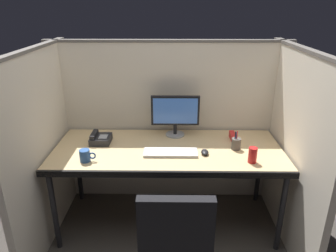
{
  "coord_description": "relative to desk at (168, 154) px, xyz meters",
  "views": [
    {
      "loc": [
        0.03,
        -2.06,
        1.89
      ],
      "look_at": [
        0.0,
        0.35,
        0.92
      ],
      "focal_mm": 33.47,
      "sensor_mm": 36.0,
      "label": 1
    }
  ],
  "objects": [
    {
      "name": "ground_plane",
      "position": [
        0.0,
        -0.29,
        -0.69
      ],
      "size": [
        8.0,
        8.0,
        0.0
      ],
      "primitive_type": "plane",
      "color": "#423D38"
    },
    {
      "name": "cubicle_partition_rear",
      "position": [
        0.0,
        0.46,
        0.1
      ],
      "size": [
        2.21,
        0.06,
        1.57
      ],
      "color": "beige",
      "rests_on": "ground"
    },
    {
      "name": "cubicle_partition_left",
      "position": [
        -0.99,
        -0.09,
        0.1
      ],
      "size": [
        0.06,
        1.41,
        1.57
      ],
      "color": "beige",
      "rests_on": "ground"
    },
    {
      "name": "cubicle_partition_right",
      "position": [
        0.99,
        -0.09,
        0.1
      ],
      "size": [
        0.06,
        1.41,
        1.57
      ],
      "color": "beige",
      "rests_on": "ground"
    },
    {
      "name": "desk",
      "position": [
        0.0,
        0.0,
        0.0
      ],
      "size": [
        1.9,
        0.8,
        0.74
      ],
      "color": "tan",
      "rests_on": "ground"
    },
    {
      "name": "monitor_center",
      "position": [
        0.06,
        0.29,
        0.27
      ],
      "size": [
        0.43,
        0.17,
        0.37
      ],
      "color": "gray",
      "rests_on": "desk"
    },
    {
      "name": "keyboard_main",
      "position": [
        0.02,
        -0.09,
        0.06
      ],
      "size": [
        0.43,
        0.15,
        0.02
      ],
      "primitive_type": "cube",
      "color": "silver",
      "rests_on": "desk"
    },
    {
      "name": "computer_mouse",
      "position": [
        0.3,
        -0.09,
        0.07
      ],
      "size": [
        0.06,
        0.1,
        0.04
      ],
      "color": "black",
      "rests_on": "desk"
    },
    {
      "name": "coffee_mug",
      "position": [
        -0.63,
        -0.22,
        0.1
      ],
      "size": [
        0.13,
        0.08,
        0.09
      ],
      "color": "#264C8C",
      "rests_on": "desk"
    },
    {
      "name": "soda_can",
      "position": [
        0.64,
        -0.22,
        0.11
      ],
      "size": [
        0.07,
        0.07,
        0.12
      ],
      "primitive_type": "cylinder",
      "color": "red",
      "rests_on": "desk"
    },
    {
      "name": "red_stapler",
      "position": [
        0.57,
        0.2,
        0.08
      ],
      "size": [
        0.04,
        0.15,
        0.06
      ],
      "primitive_type": "cube",
      "color": "red",
      "rests_on": "desk"
    },
    {
      "name": "desk_phone",
      "position": [
        -0.59,
        0.12,
        0.08
      ],
      "size": [
        0.17,
        0.19,
        0.09
      ],
      "color": "black",
      "rests_on": "desk"
    },
    {
      "name": "pen_cup",
      "position": [
        0.56,
        0.0,
        0.1
      ],
      "size": [
        0.08,
        0.08,
        0.16
      ],
      "color": "#4C4742",
      "rests_on": "desk"
    }
  ]
}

